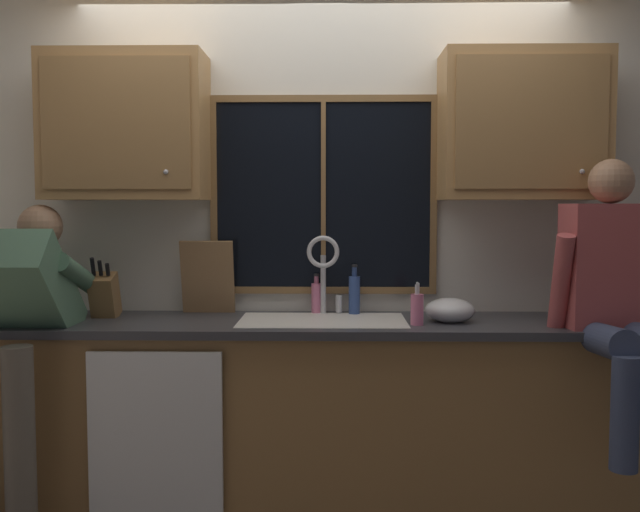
{
  "coord_description": "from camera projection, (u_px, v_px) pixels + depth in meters",
  "views": [
    {
      "loc": [
        0.06,
        -3.68,
        1.47
      ],
      "look_at": [
        -0.01,
        -0.3,
        1.23
      ],
      "focal_mm": 39.79,
      "sensor_mm": 36.0,
      "label": 1
    }
  ],
  "objects": [
    {
      "name": "upper_cabinet_right",
      "position": [
        522.0,
        126.0,
        3.46
      ],
      "size": [
        0.79,
        0.36,
        0.72
      ],
      "color": "#A87A47"
    },
    {
      "name": "cutting_board",
      "position": [
        208.0,
        277.0,
        3.62
      ],
      "size": [
        0.27,
        0.1,
        0.38
      ],
      "primitive_type": "cube",
      "rotation": [
        0.21,
        0.0,
        0.0
      ],
      "color": "#997047",
      "rests_on": "countertop"
    },
    {
      "name": "countertop",
      "position": [
        321.0,
        325.0,
        3.4
      ],
      "size": [
        3.46,
        0.62,
        0.04
      ],
      "primitive_type": "cube",
      "color": "#38383D",
      "rests_on": "lower_cabinet_run"
    },
    {
      "name": "bottle_tall_clear",
      "position": [
        354.0,
        294.0,
        3.6
      ],
      "size": [
        0.06,
        0.06,
        0.25
      ],
      "color": "#334C8C",
      "rests_on": "countertop"
    },
    {
      "name": "lower_cabinet_run",
      "position": [
        322.0,
        417.0,
        3.45
      ],
      "size": [
        3.4,
        0.58,
        0.88
      ],
      "primitive_type": "cube",
      "color": "olive",
      "rests_on": "floor"
    },
    {
      "name": "window_glass",
      "position": [
        323.0,
        195.0,
        3.66
      ],
      "size": [
        1.1,
        0.02,
        0.95
      ],
      "primitive_type": "cube",
      "color": "black"
    },
    {
      "name": "window_frame_right",
      "position": [
        434.0,
        195.0,
        3.64
      ],
      "size": [
        0.03,
        0.02,
        0.95
      ],
      "primitive_type": "cube",
      "color": "brown"
    },
    {
      "name": "faucet",
      "position": [
        325.0,
        265.0,
        3.57
      ],
      "size": [
        0.18,
        0.09,
        0.4
      ],
      "color": "silver",
      "rests_on": "countertop"
    },
    {
      "name": "bottle_green_glass",
      "position": [
        316.0,
        297.0,
        3.64
      ],
      "size": [
        0.05,
        0.05,
        0.2
      ],
      "color": "pink",
      "rests_on": "countertop"
    },
    {
      "name": "window_frame_bottom",
      "position": [
        323.0,
        290.0,
        3.68
      ],
      "size": [
        1.17,
        0.02,
        0.04
      ],
      "primitive_type": "cube",
      "color": "brown"
    },
    {
      "name": "window_mullion_center",
      "position": [
        323.0,
        195.0,
        3.65
      ],
      "size": [
        0.02,
        0.02,
        0.95
      ],
      "primitive_type": "cube",
      "color": "brown"
    },
    {
      "name": "knife_block",
      "position": [
        104.0,
        296.0,
        3.49
      ],
      "size": [
        0.12,
        0.18,
        0.32
      ],
      "color": "olive",
      "rests_on": "countertop"
    },
    {
      "name": "sink",
      "position": [
        323.0,
        340.0,
        3.42
      ],
      "size": [
        0.8,
        0.46,
        0.21
      ],
      "color": "white",
      "rests_on": "lower_cabinet_run"
    },
    {
      "name": "dishwasher_front",
      "position": [
        155.0,
        434.0,
        3.15
      ],
      "size": [
        0.6,
        0.02,
        0.74
      ],
      "primitive_type": "cube",
      "color": "white"
    },
    {
      "name": "upper_cabinet_left",
      "position": [
        126.0,
        127.0,
        3.49
      ],
      "size": [
        0.79,
        0.36,
        0.72
      ],
      "color": "#A87A47"
    },
    {
      "name": "window_frame_left",
      "position": [
        214.0,
        195.0,
        3.66
      ],
      "size": [
        0.03,
        0.02,
        0.95
      ],
      "primitive_type": "cube",
      "color": "brown"
    },
    {
      "name": "soap_dispenser",
      "position": [
        417.0,
        309.0,
        3.27
      ],
      "size": [
        0.06,
        0.07,
        0.2
      ],
      "color": "pink",
      "rests_on": "countertop"
    },
    {
      "name": "back_wall",
      "position": [
        323.0,
        243.0,
        3.74
      ],
      "size": [
        5.8,
        0.12,
        2.55
      ],
      "primitive_type": "cube",
      "color": "silver",
      "rests_on": "floor"
    },
    {
      "name": "mixing_bowl",
      "position": [
        450.0,
        310.0,
        3.38
      ],
      "size": [
        0.23,
        0.23,
        0.12
      ],
      "primitive_type": "ellipsoid",
      "color": "silver",
      "rests_on": "countertop"
    },
    {
      "name": "window_frame_top",
      "position": [
        323.0,
        99.0,
        3.61
      ],
      "size": [
        1.17,
        0.02,
        0.04
      ],
      "primitive_type": "cube",
      "color": "brown"
    },
    {
      "name": "person_sitting_on_counter",
      "position": [
        617.0,
        290.0,
        3.1
      ],
      "size": [
        0.54,
        0.62,
        1.26
      ],
      "color": "#384260",
      "rests_on": "countertop"
    },
    {
      "name": "person_standing",
      "position": [
        16.0,
        327.0,
        3.16
      ],
      "size": [
        0.53,
        0.72,
        1.48
      ],
      "color": "#595147",
      "rests_on": "floor"
    }
  ]
}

